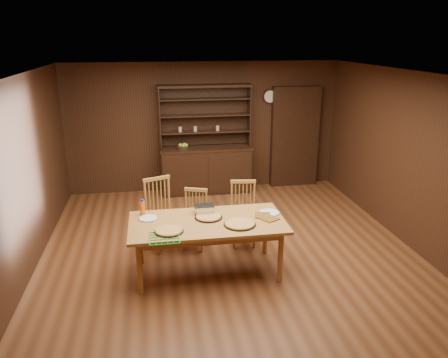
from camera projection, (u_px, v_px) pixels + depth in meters
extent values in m
plane|color=brown|center=(230.00, 253.00, 6.48)|extent=(6.00, 6.00, 0.00)
plane|color=white|center=(231.00, 74.00, 5.67)|extent=(6.00, 6.00, 0.00)
plane|color=#3D2013|center=(204.00, 127.00, 8.88)|extent=(5.50, 0.00, 5.50)
plane|color=#3D2013|center=(302.00, 286.00, 3.27)|extent=(5.50, 0.00, 5.50)
plane|color=#3D2013|center=(22.00, 180.00, 5.64)|extent=(0.00, 6.00, 6.00)
plane|color=#3D2013|center=(412.00, 161.00, 6.51)|extent=(0.00, 6.00, 6.00)
cube|color=black|center=(206.00, 171.00, 8.91)|extent=(1.80, 0.50, 0.90)
cube|color=black|center=(206.00, 148.00, 8.76)|extent=(1.84, 0.52, 0.04)
cube|color=black|center=(204.00, 115.00, 8.78)|extent=(1.80, 0.02, 1.20)
cube|color=black|center=(160.00, 118.00, 8.50)|extent=(0.02, 0.32, 1.20)
cube|color=black|center=(249.00, 115.00, 8.78)|extent=(0.02, 0.32, 1.20)
cube|color=black|center=(205.00, 86.00, 8.45)|extent=(1.84, 0.34, 0.05)
cylinder|color=#ABA291|center=(180.00, 129.00, 8.63)|extent=(0.07, 0.07, 0.10)
cylinder|color=#ABA291|center=(195.00, 129.00, 8.68)|extent=(0.07, 0.07, 0.10)
cube|color=black|center=(295.00, 137.00, 9.17)|extent=(1.00, 0.18, 2.10)
cylinder|color=black|center=(270.00, 96.00, 8.87)|extent=(0.30, 0.04, 0.30)
cylinder|color=#F1E5CD|center=(270.00, 97.00, 8.85)|extent=(0.24, 0.01, 0.24)
cube|color=#B17B3D|center=(207.00, 223.00, 5.76)|extent=(2.05, 1.02, 0.04)
cylinder|color=#B17B3D|center=(139.00, 268.00, 5.37)|extent=(0.07, 0.07, 0.71)
cylinder|color=#B17B3D|center=(140.00, 240.00, 6.10)|extent=(0.07, 0.07, 0.71)
cylinder|color=#B17B3D|center=(280.00, 257.00, 5.65)|extent=(0.07, 0.07, 0.71)
cylinder|color=#B17B3D|center=(265.00, 231.00, 6.38)|extent=(0.07, 0.07, 0.71)
cube|color=#B3813D|center=(163.00, 220.00, 6.53)|extent=(0.57, 0.55, 0.04)
cylinder|color=#B3813D|center=(157.00, 241.00, 6.39)|extent=(0.04, 0.04, 0.43)
cylinder|color=#B3813D|center=(149.00, 233.00, 6.65)|extent=(0.04, 0.04, 0.43)
cylinder|color=#B3813D|center=(178.00, 236.00, 6.56)|extent=(0.04, 0.04, 0.43)
cylinder|color=#B3813D|center=(170.00, 228.00, 6.82)|extent=(0.04, 0.04, 0.43)
cube|color=#B3813D|center=(156.00, 179.00, 6.49)|extent=(0.41, 0.19, 0.05)
cube|color=#B3813D|center=(194.00, 225.00, 6.56)|extent=(0.47, 0.46, 0.04)
cylinder|color=#B3813D|center=(183.00, 240.00, 6.52)|extent=(0.03, 0.03, 0.36)
cylinder|color=#B3813D|center=(188.00, 232.00, 6.77)|extent=(0.03, 0.03, 0.36)
cylinder|color=#B3813D|center=(202.00, 241.00, 6.47)|extent=(0.03, 0.03, 0.36)
cylinder|color=#B3813D|center=(205.00, 234.00, 6.72)|extent=(0.03, 0.03, 0.36)
cube|color=#B3813D|center=(196.00, 190.00, 6.54)|extent=(0.34, 0.15, 0.05)
cube|color=#B3813D|center=(244.00, 219.00, 6.66)|extent=(0.45, 0.44, 0.04)
cylinder|color=#B3813D|center=(234.00, 236.00, 6.58)|extent=(0.03, 0.03, 0.39)
cylinder|color=#B3813D|center=(233.00, 228.00, 6.86)|extent=(0.03, 0.03, 0.39)
cylinder|color=#B3813D|center=(254.00, 236.00, 6.59)|extent=(0.03, 0.03, 0.39)
cylinder|color=#B3813D|center=(252.00, 228.00, 6.87)|extent=(0.03, 0.03, 0.39)
cube|color=#B3813D|center=(243.00, 182.00, 6.64)|extent=(0.39, 0.09, 0.05)
cylinder|color=black|center=(169.00, 231.00, 5.44)|extent=(0.37, 0.37, 0.01)
cylinder|color=#E0B35F|center=(169.00, 230.00, 5.44)|extent=(0.34, 0.34, 0.02)
torus|color=#D9954D|center=(169.00, 230.00, 5.44)|extent=(0.35, 0.35, 0.03)
cylinder|color=black|center=(240.00, 225.00, 5.64)|extent=(0.42, 0.42, 0.01)
cylinder|color=#E0B35F|center=(240.00, 223.00, 5.64)|extent=(0.39, 0.39, 0.02)
torus|color=#D9954D|center=(240.00, 223.00, 5.64)|extent=(0.40, 0.40, 0.03)
cylinder|color=black|center=(209.00, 217.00, 5.86)|extent=(0.37, 0.37, 0.01)
cylinder|color=#E0B35F|center=(209.00, 216.00, 5.86)|extent=(0.34, 0.34, 0.02)
torus|color=#D9954D|center=(209.00, 216.00, 5.86)|extent=(0.34, 0.34, 0.03)
cylinder|color=white|center=(148.00, 218.00, 5.83)|extent=(0.26, 0.26, 0.01)
torus|color=#304092|center=(148.00, 218.00, 5.83)|extent=(0.26, 0.26, 0.01)
cylinder|color=white|center=(269.00, 213.00, 6.02)|extent=(0.29, 0.29, 0.01)
torus|color=#304092|center=(269.00, 212.00, 6.02)|extent=(0.29, 0.29, 0.01)
cube|color=white|center=(204.00, 209.00, 6.01)|extent=(0.27, 0.20, 0.11)
cylinder|color=orange|center=(142.00, 208.00, 5.93)|extent=(0.07, 0.07, 0.20)
cylinder|color=#1422A7|center=(142.00, 200.00, 5.90)|extent=(0.04, 0.04, 0.03)
cube|color=red|center=(269.00, 219.00, 5.82)|extent=(0.28, 0.28, 0.02)
cube|color=red|center=(263.00, 215.00, 5.93)|extent=(0.25, 0.25, 0.02)
cylinder|color=black|center=(183.00, 148.00, 8.62)|extent=(0.27, 0.27, 0.06)
sphere|color=#A7CF37|center=(180.00, 145.00, 8.60)|extent=(0.08, 0.08, 0.08)
sphere|color=#A7CF37|center=(184.00, 145.00, 8.64)|extent=(0.08, 0.08, 0.08)
sphere|color=#A7CF37|center=(183.00, 146.00, 8.56)|extent=(0.08, 0.08, 0.08)
sphere|color=#A7CF37|center=(186.00, 145.00, 8.60)|extent=(0.08, 0.08, 0.08)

